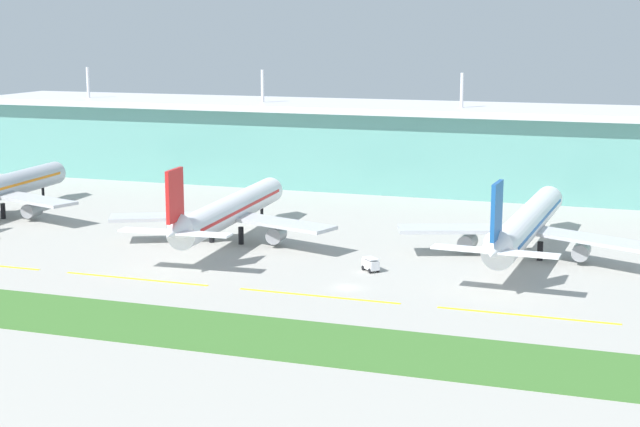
{
  "coord_description": "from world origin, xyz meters",
  "views": [
    {
      "loc": [
        47.43,
        -152.37,
        43.55
      ],
      "look_at": [
        -14.38,
        27.39,
        7.0
      ],
      "focal_mm": 54.4,
      "sensor_mm": 36.0,
      "label": 1
    }
  ],
  "objects": [
    {
      "name": "airliner_near_middle",
      "position": [
        -33.93,
        26.34,
        6.45
      ],
      "size": [
        48.71,
        62.43,
        18.9
      ],
      "color": "white",
      "rests_on": "ground"
    },
    {
      "name": "grass_verge",
      "position": [
        0.0,
        -29.33,
        0.05
      ],
      "size": [
        300.0,
        18.0,
        0.1
      ],
      "primitive_type": "cube",
      "color": "#3D702D",
      "rests_on": "ground"
    },
    {
      "name": "taxiway_stripe_centre",
      "position": [
        -3.0,
        -6.59,
        0.02
      ],
      "size": [
        28.0,
        0.7,
        0.04
      ],
      "primitive_type": "cube",
      "color": "yellow",
      "rests_on": "ground"
    },
    {
      "name": "terminal_building",
      "position": [
        -0.0,
        104.8,
        11.72
      ],
      "size": [
        288.0,
        34.0,
        32.02
      ],
      "color": "#5B9E93",
      "rests_on": "ground"
    },
    {
      "name": "airliner_far_middle",
      "position": [
        25.58,
        32.47,
        6.45
      ],
      "size": [
        48.75,
        66.94,
        18.9
      ],
      "color": "white",
      "rests_on": "ground"
    },
    {
      "name": "taxiway_stripe_mid_west",
      "position": [
        -37.0,
        -6.59,
        0.02
      ],
      "size": [
        28.0,
        0.7,
        0.04
      ],
      "primitive_type": "cube",
      "color": "yellow",
      "rests_on": "ground"
    },
    {
      "name": "ground_plane",
      "position": [
        0.0,
        0.0,
        0.0
      ],
      "size": [
        600.0,
        600.0,
        0.0
      ],
      "primitive_type": "plane",
      "color": "#A8A59E"
    },
    {
      "name": "baggage_cart",
      "position": [
        0.59,
        12.21,
        1.26
      ],
      "size": [
        3.82,
        3.82,
        2.48
      ],
      "color": "silver",
      "rests_on": "ground"
    },
    {
      "name": "taxiway_stripe_mid_east",
      "position": [
        31.0,
        -6.59,
        0.02
      ],
      "size": [
        28.0,
        0.7,
        0.04
      ],
      "primitive_type": "cube",
      "color": "yellow",
      "rests_on": "ground"
    }
  ]
}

